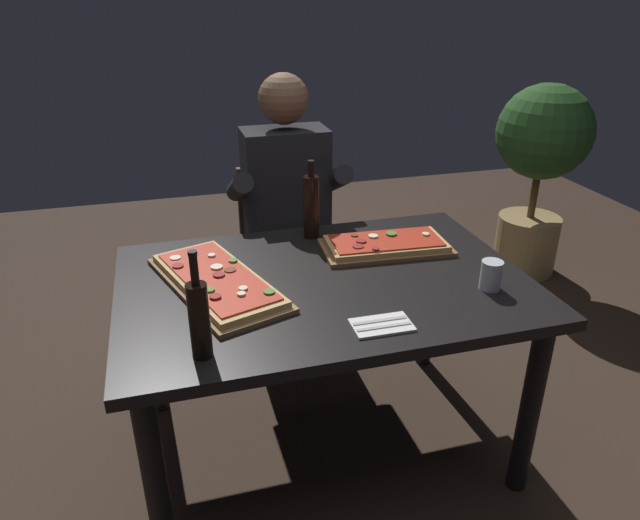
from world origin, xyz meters
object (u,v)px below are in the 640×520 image
Objects in this scene: wine_bottle_dark at (311,206)px; pizza_rectangular_left at (217,281)px; tumbler_near_camera at (491,277)px; diner_chair at (284,247)px; potted_plant_corner at (540,160)px; dining_table at (324,303)px; oil_bottle_amber at (199,318)px; pizza_rectangular_front at (386,245)px; seated_diner at (288,207)px.

pizza_rectangular_left is at bearing -141.90° from wine_bottle_dark.
diner_chair is at bearing 113.93° from tumbler_near_camera.
dining_table is at bearing -145.21° from potted_plant_corner.
oil_bottle_amber is 0.98m from tumbler_near_camera.
pizza_rectangular_front is 5.06× the size of tumbler_near_camera.
seated_diner is (-0.01, 0.36, -0.13)m from wine_bottle_dark.
pizza_rectangular_left is 2.11× the size of oil_bottle_amber.
pizza_rectangular_left is 6.70× the size of tumbler_near_camera.
oil_bottle_amber is 0.24× the size of seated_diner.
dining_table is 1.05× the size of seated_diner.
pizza_rectangular_front reaches higher than dining_table.
dining_table is 1.61× the size of diner_chair.
oil_bottle_amber is (-0.74, -0.52, 0.10)m from pizza_rectangular_front.
wine_bottle_dark is 3.18× the size of tumbler_near_camera.
seated_diner is (0.00, -0.12, 0.26)m from diner_chair.
pizza_rectangular_front is 1.70m from potted_plant_corner.
pizza_rectangular_front is 0.67m from pizza_rectangular_left.
diner_chair reaches higher than pizza_rectangular_left.
pizza_rectangular_front is 0.43× the size of potted_plant_corner.
potted_plant_corner is (2.04, 1.12, -0.04)m from pizza_rectangular_left.
seated_diner is at bearing 65.76° from oil_bottle_amber.
diner_chair is at bearing 110.56° from pizza_rectangular_front.
dining_table is 4.43× the size of oil_bottle_amber.
diner_chair is (-0.48, 1.07, -0.30)m from tumbler_near_camera.
pizza_rectangular_front is at bearing 119.45° from tumbler_near_camera.
tumbler_near_camera reaches higher than pizza_rectangular_left.
pizza_rectangular_front is at bearing -69.44° from diner_chair.
potted_plant_corner is (2.12, 1.51, -0.14)m from oil_bottle_amber.
pizza_rectangular_front is at bearing -65.53° from seated_diner.
oil_bottle_amber is at bearing -172.10° from tumbler_near_camera.
oil_bottle_amber reaches higher than tumbler_near_camera.
wine_bottle_dark is (0.06, 0.37, 0.23)m from dining_table.
pizza_rectangular_front is 1.60× the size of oil_bottle_amber.
wine_bottle_dark is 0.36× the size of diner_chair.
pizza_rectangular_left is 0.42m from oil_bottle_amber.
pizza_rectangular_front is 0.33m from wine_bottle_dark.
potted_plant_corner reaches higher than diner_chair.
oil_bottle_amber reaches higher than pizza_rectangular_left.
diner_chair is (0.49, 1.21, -0.37)m from oil_bottle_amber.
potted_plant_corner is at bearing 10.67° from diner_chair.
pizza_rectangular_front is 0.58× the size of diner_chair.
wine_bottle_dark is at bearing -88.41° from diner_chair.
dining_table is at bearing -149.85° from pizza_rectangular_front.
potted_plant_corner reaches higher than tumbler_near_camera.
tumbler_near_camera reaches higher than dining_table.
oil_bottle_amber is at bearing -114.24° from seated_diner.
wine_bottle_dark is 0.24× the size of seated_diner.
seated_diner reaches higher than dining_table.
oil_bottle_amber is 0.36× the size of diner_chair.
tumbler_near_camera is 0.09× the size of potted_plant_corner.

